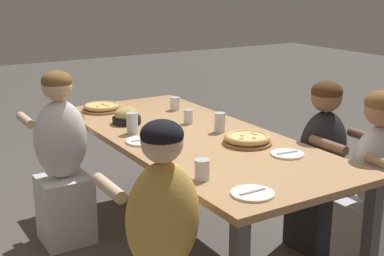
{
  "coord_description": "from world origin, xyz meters",
  "views": [
    {
      "loc": [
        2.89,
        -1.77,
        1.79
      ],
      "look_at": [
        0.0,
        0.0,
        0.85
      ],
      "focal_mm": 50.0,
      "sensor_mm": 36.0,
      "label": 1
    }
  ],
  "objects_px": {
    "drinking_glass_c": "(132,124)",
    "empty_plate_c": "(287,154)",
    "empty_plate_a": "(143,141)",
    "empty_plate_b": "(252,193)",
    "drinking_glass_a": "(188,117)",
    "diner_near_midleft": "(62,166)",
    "skillet_bowl": "(127,116)",
    "drinking_glass_e": "(202,171)",
    "drinking_glass_d": "(175,104)",
    "diner_far_midright": "(322,173)",
    "pizza_board_main": "(247,139)",
    "diner_far_right": "(375,193)",
    "drinking_glass_b": "(220,122)",
    "pizza_board_second": "(102,107)"
  },
  "relations": [
    {
      "from": "empty_plate_b",
      "to": "drinking_glass_b",
      "type": "xyz_separation_m",
      "value": [
        -0.99,
        0.49,
        0.06
      ]
    },
    {
      "from": "empty_plate_c",
      "to": "drinking_glass_d",
      "type": "relative_size",
      "value": 1.95
    },
    {
      "from": "pizza_board_main",
      "to": "diner_far_midright",
      "type": "relative_size",
      "value": 0.27
    },
    {
      "from": "diner_near_midleft",
      "to": "drinking_glass_a",
      "type": "bearing_deg",
      "value": -15.64
    },
    {
      "from": "drinking_glass_a",
      "to": "diner_far_midright",
      "type": "bearing_deg",
      "value": 38.19
    },
    {
      "from": "drinking_glass_d",
      "to": "diner_near_midleft",
      "type": "distance_m",
      "value": 1.04
    },
    {
      "from": "pizza_board_main",
      "to": "empty_plate_a",
      "type": "distance_m",
      "value": 0.66
    },
    {
      "from": "pizza_board_second",
      "to": "drinking_glass_c",
      "type": "height_order",
      "value": "drinking_glass_c"
    },
    {
      "from": "pizza_board_second",
      "to": "empty_plate_c",
      "type": "height_order",
      "value": "pizza_board_second"
    },
    {
      "from": "pizza_board_main",
      "to": "empty_plate_a",
      "type": "relative_size",
      "value": 1.39
    },
    {
      "from": "empty_plate_b",
      "to": "drinking_glass_c",
      "type": "xyz_separation_m",
      "value": [
        -1.26,
        -0.04,
        0.06
      ]
    },
    {
      "from": "pizza_board_second",
      "to": "diner_far_right",
      "type": "relative_size",
      "value": 0.26
    },
    {
      "from": "skillet_bowl",
      "to": "drinking_glass_a",
      "type": "distance_m",
      "value": 0.44
    },
    {
      "from": "skillet_bowl",
      "to": "drinking_glass_a",
      "type": "height_order",
      "value": "skillet_bowl"
    },
    {
      "from": "skillet_bowl",
      "to": "drinking_glass_b",
      "type": "distance_m",
      "value": 0.69
    },
    {
      "from": "empty_plate_c",
      "to": "empty_plate_a",
      "type": "bearing_deg",
      "value": -138.19
    },
    {
      "from": "diner_far_midright",
      "to": "empty_plate_a",
      "type": "bearing_deg",
      "value": -25.57
    },
    {
      "from": "skillet_bowl",
      "to": "diner_near_midleft",
      "type": "relative_size",
      "value": 0.24
    },
    {
      "from": "drinking_glass_e",
      "to": "drinking_glass_d",
      "type": "bearing_deg",
      "value": 155.46
    },
    {
      "from": "pizza_board_second",
      "to": "empty_plate_c",
      "type": "xyz_separation_m",
      "value": [
        1.59,
        0.51,
        -0.02
      ]
    },
    {
      "from": "pizza_board_second",
      "to": "drinking_glass_c",
      "type": "relative_size",
      "value": 2.21
    },
    {
      "from": "drinking_glass_a",
      "to": "empty_plate_b",
      "type": "bearing_deg",
      "value": -17.99
    },
    {
      "from": "pizza_board_second",
      "to": "diner_far_right",
      "type": "xyz_separation_m",
      "value": [
        1.87,
        0.97,
        -0.27
      ]
    },
    {
      "from": "empty_plate_b",
      "to": "drinking_glass_e",
      "type": "relative_size",
      "value": 1.97
    },
    {
      "from": "empty_plate_a",
      "to": "drinking_glass_e",
      "type": "height_order",
      "value": "drinking_glass_e"
    },
    {
      "from": "skillet_bowl",
      "to": "empty_plate_b",
      "type": "distance_m",
      "value": 1.52
    },
    {
      "from": "diner_near_midleft",
      "to": "diner_far_midright",
      "type": "bearing_deg",
      "value": -34.32
    },
    {
      "from": "empty_plate_a",
      "to": "empty_plate_b",
      "type": "relative_size",
      "value": 1.05
    },
    {
      "from": "pizza_board_second",
      "to": "drinking_glass_b",
      "type": "bearing_deg",
      "value": 24.84
    },
    {
      "from": "pizza_board_main",
      "to": "empty_plate_b",
      "type": "relative_size",
      "value": 1.45
    },
    {
      "from": "drinking_glass_a",
      "to": "diner_near_midleft",
      "type": "distance_m",
      "value": 0.94
    },
    {
      "from": "pizza_board_main",
      "to": "empty_plate_c",
      "type": "distance_m",
      "value": 0.31
    },
    {
      "from": "empty_plate_c",
      "to": "skillet_bowl",
      "type": "bearing_deg",
      "value": -156.32
    },
    {
      "from": "drinking_glass_c",
      "to": "empty_plate_c",
      "type": "bearing_deg",
      "value": 32.99
    },
    {
      "from": "drinking_glass_d",
      "to": "skillet_bowl",
      "type": "bearing_deg",
      "value": -70.47
    },
    {
      "from": "pizza_board_main",
      "to": "empty_plate_b",
      "type": "distance_m",
      "value": 0.82
    },
    {
      "from": "pizza_board_main",
      "to": "diner_far_right",
      "type": "relative_size",
      "value": 0.26
    },
    {
      "from": "diner_near_midleft",
      "to": "skillet_bowl",
      "type": "bearing_deg",
      "value": -1.39
    },
    {
      "from": "drinking_glass_a",
      "to": "diner_near_midleft",
      "type": "xyz_separation_m",
      "value": [
        -0.24,
        -0.86,
        -0.28
      ]
    },
    {
      "from": "drinking_glass_c",
      "to": "diner_far_right",
      "type": "distance_m",
      "value": 1.6
    },
    {
      "from": "drinking_glass_e",
      "to": "diner_far_right",
      "type": "relative_size",
      "value": 0.09
    },
    {
      "from": "empty_plate_a",
      "to": "diner_far_midright",
      "type": "height_order",
      "value": "diner_far_midright"
    },
    {
      "from": "empty_plate_c",
      "to": "drinking_glass_a",
      "type": "relative_size",
      "value": 1.97
    },
    {
      "from": "skillet_bowl",
      "to": "empty_plate_a",
      "type": "bearing_deg",
      "value": -12.38
    },
    {
      "from": "drinking_glass_a",
      "to": "diner_far_right",
      "type": "relative_size",
      "value": 0.09
    },
    {
      "from": "pizza_board_main",
      "to": "drinking_glass_b",
      "type": "distance_m",
      "value": 0.32
    },
    {
      "from": "drinking_glass_b",
      "to": "drinking_glass_d",
      "type": "distance_m",
      "value": 0.71
    },
    {
      "from": "drinking_glass_a",
      "to": "diner_near_midleft",
      "type": "height_order",
      "value": "diner_near_midleft"
    },
    {
      "from": "skillet_bowl",
      "to": "drinking_glass_d",
      "type": "xyz_separation_m",
      "value": [
        -0.18,
        0.5,
        -0.01
      ]
    },
    {
      "from": "empty_plate_c",
      "to": "diner_near_midleft",
      "type": "distance_m",
      "value": 1.54
    }
  ]
}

